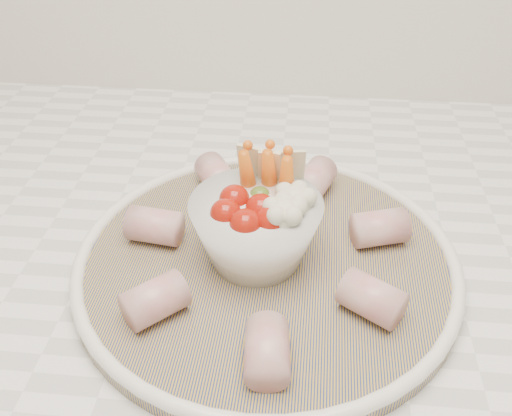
# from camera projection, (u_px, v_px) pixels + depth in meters

# --- Properties ---
(serving_platter) EXTENTS (0.35, 0.35, 0.02)m
(serving_platter) POSITION_uv_depth(u_px,v_px,m) (267.00, 261.00, 0.52)
(serving_platter) COLOR navy
(serving_platter) RESTS_ON kitchen_counter
(veggie_bowl) EXTENTS (0.12, 0.12, 0.10)m
(veggie_bowl) POSITION_uv_depth(u_px,v_px,m) (258.00, 225.00, 0.50)
(veggie_bowl) COLOR white
(veggie_bowl) RESTS_ON serving_platter
(cured_meat_rolls) EXTENTS (0.26, 0.28, 0.03)m
(cured_meat_rolls) POSITION_uv_depth(u_px,v_px,m) (266.00, 243.00, 0.51)
(cured_meat_rolls) COLOR #B9545B
(cured_meat_rolls) RESTS_ON serving_platter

